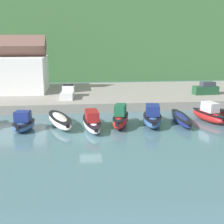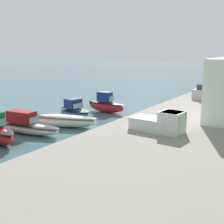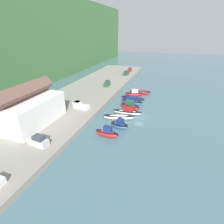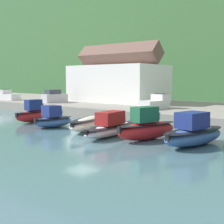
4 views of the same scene
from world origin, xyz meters
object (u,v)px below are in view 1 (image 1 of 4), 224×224
Objects in this scene: moored_boat_5 at (152,117)px; pickup_truck_0 at (68,92)px; moored_boat_4 at (120,118)px; moored_boat_7 at (208,114)px; moored_boat_6 at (181,119)px; moored_boat_1 at (24,123)px; parked_car_3 at (206,89)px; moored_boat_3 at (92,122)px; moored_boat_2 at (60,120)px.

moored_boat_5 is 1.50× the size of pickup_truck_0.
moored_boat_4 is 0.90× the size of moored_boat_5.
moored_boat_5 is at bearing -45.20° from pickup_truck_0.
moored_boat_7 is 1.38× the size of pickup_truck_0.
moored_boat_4 reaches higher than moored_boat_7.
moored_boat_7 is (3.86, 0.37, 0.40)m from moored_boat_6.
parked_car_3 is (28.55, 14.18, 1.40)m from moored_boat_1.
moored_boat_4 reaches higher than moored_boat_5.
moored_boat_5 reaches higher than moored_boat_7.
moored_boat_5 is (15.97, 0.67, 0.12)m from moored_boat_1.
pickup_truck_0 reaches higher than moored_boat_6.
moored_boat_7 is 22.43m from pickup_truck_0.
moored_boat_1 is 11.83m from moored_boat_4.
moored_boat_4 is at bearing 11.00° from moored_boat_1.
pickup_truck_0 is (-3.30, 13.56, 1.35)m from moored_boat_3.
parked_car_3 reaches higher than moored_boat_7.
moored_boat_7 is at bearing 1.09° from moored_boat_3.
moored_boat_3 is 7.79m from moored_boat_5.
moored_boat_5 is 7.94m from moored_boat_7.
moored_boat_5 is at bearing -166.97° from moored_boat_6.
moored_boat_4 is at bearing -169.08° from moored_boat_6.
pickup_truck_0 is at bearing 133.21° from moored_boat_4.
moored_boat_7 is (23.84, 1.69, 0.09)m from moored_boat_1.
moored_boat_4 is (11.82, 0.32, 0.21)m from moored_boat_1.
moored_boat_4 is (7.61, -1.17, 0.35)m from moored_boat_2.
moored_boat_7 reaches higher than moored_boat_3.
pickup_truck_0 reaches higher than moored_boat_7.
parked_car_3 is at bearing 60.31° from moored_boat_6.
moored_boat_1 is 15.98m from moored_boat_5.
moored_boat_5 is (11.76, -0.81, 0.26)m from moored_boat_2.
moored_boat_1 is 1.12× the size of parked_car_3.
pickup_truck_0 reaches higher than moored_boat_5.
parked_car_3 reaches higher than moored_boat_5.
moored_boat_7 is at bearing 155.55° from parked_car_3.
parked_car_3 is at bearing 29.97° from moored_boat_3.
moored_boat_2 is 19.63m from moored_boat_7.
parked_car_3 is at bearing 35.88° from moored_boat_1.
moored_boat_5 is at bearing 20.72° from moored_boat_4.
moored_boat_3 is at bearing 120.89° from parked_car_3.
moored_boat_6 is at bearing -17.55° from moored_boat_2.
moored_boat_1 is 31.91m from parked_car_3.
parked_car_3 is at bearing 54.89° from moored_boat_7.
moored_boat_5 is 1.70× the size of parked_car_3.
pickup_truck_0 is (-23.64, -0.52, -0.10)m from parked_car_3.
moored_boat_7 reaches higher than moored_boat_1.
parked_car_3 is (8.56, 12.86, 1.70)m from moored_boat_6.
moored_boat_1 is 14.57m from pickup_truck_0.
moored_boat_2 is 1.18× the size of moored_boat_5.
moored_boat_7 reaches higher than moored_boat_2.
moored_boat_3 is 14.02m from pickup_truck_0.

